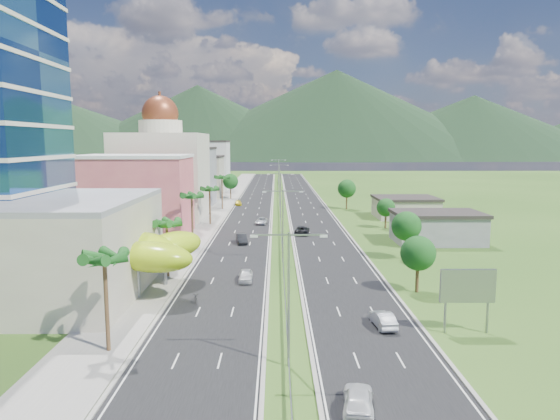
{
  "coord_description": "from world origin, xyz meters",
  "views": [
    {
      "loc": [
        -0.98,
        -63.21,
        17.98
      ],
      "look_at": [
        -0.36,
        17.23,
        7.0
      ],
      "focal_mm": 32.0,
      "sensor_mm": 36.0,
      "label": 1
    }
  ],
  "objects": [
    {
      "name": "car_dark_left",
      "position": [
        -7.17,
        24.37,
        0.85
      ],
      "size": [
        2.51,
        5.13,
        1.62
      ],
      "primitive_type": "imported",
      "rotation": [
        0.0,
        0.0,
        0.17
      ],
      "color": "black",
      "rests_on": "road_left"
    },
    {
      "name": "streetlight_median_d",
      "position": [
        0.0,
        95.0,
        6.75
      ],
      "size": [
        6.04,
        0.25,
        11.0
      ],
      "color": "gray",
      "rests_on": "ground"
    },
    {
      "name": "palm_tree_d",
      "position": [
        -15.5,
        45.0,
        7.54
      ],
      "size": [
        3.6,
        3.6,
        8.6
      ],
      "color": "#47301C",
      "rests_on": "ground"
    },
    {
      "name": "palm_tree_c",
      "position": [
        -15.5,
        22.0,
        8.5
      ],
      "size": [
        3.6,
        3.6,
        9.6
      ],
      "color": "#47301C",
      "rests_on": "ground"
    },
    {
      "name": "mountain_ridge",
      "position": [
        60.0,
        450.0,
        0.0
      ],
      "size": [
        860.0,
        140.0,
        90.0
      ],
      "primitive_type": null,
      "color": "black",
      "rests_on": "ground"
    },
    {
      "name": "streetlight_median_c",
      "position": [
        0.0,
        50.0,
        6.75
      ],
      "size": [
        6.04,
        0.25,
        11.0
      ],
      "color": "gray",
      "rests_on": "ground"
    },
    {
      "name": "ground",
      "position": [
        0.0,
        0.0,
        0.0
      ],
      "size": [
        500.0,
        500.0,
        0.0
      ],
      "primitive_type": "plane",
      "color": "#2D5119",
      "rests_on": "ground"
    },
    {
      "name": "sidewalk_left",
      "position": [
        -17.0,
        90.0,
        0.06
      ],
      "size": [
        7.0,
        260.0,
        0.12
      ],
      "primitive_type": "cube",
      "color": "gray",
      "rests_on": "ground"
    },
    {
      "name": "domed_building",
      "position": [
        -28.0,
        55.0,
        11.35
      ],
      "size": [
        20.0,
        20.0,
        28.7
      ],
      "color": "beige",
      "rests_on": "ground"
    },
    {
      "name": "leafy_tree_ra",
      "position": [
        16.0,
        -5.0,
        4.78
      ],
      "size": [
        4.2,
        4.2,
        6.9
      ],
      "color": "#47301C",
      "rests_on": "ground"
    },
    {
      "name": "palm_tree_b",
      "position": [
        -15.5,
        2.0,
        7.06
      ],
      "size": [
        3.6,
        3.6,
        8.1
      ],
      "color": "#47301C",
      "rests_on": "ground"
    },
    {
      "name": "pink_shophouse",
      "position": [
        -28.0,
        32.0,
        7.5
      ],
      "size": [
        20.0,
        15.0,
        15.0
      ],
      "primitive_type": "cube",
      "color": "#C6515F",
      "rests_on": "ground"
    },
    {
      "name": "car_yellow_far_left",
      "position": [
        -11.83,
        78.51,
        0.67
      ],
      "size": [
        2.31,
        4.54,
        1.26
      ],
      "primitive_type": "imported",
      "rotation": [
        0.0,
        0.0,
        0.13
      ],
      "color": "gold",
      "rests_on": "road_left"
    },
    {
      "name": "palm_tree_a",
      "position": [
        -15.5,
        -22.0,
        8.02
      ],
      "size": [
        3.6,
        3.6,
        9.1
      ],
      "color": "#47301C",
      "rests_on": "ground"
    },
    {
      "name": "leafy_tree_rb",
      "position": [
        19.0,
        12.0,
        5.18
      ],
      "size": [
        4.55,
        4.55,
        7.47
      ],
      "color": "#47301C",
      "rests_on": "ground"
    },
    {
      "name": "leafy_tree_rc",
      "position": [
        22.0,
        40.0,
        4.37
      ],
      "size": [
        3.85,
        3.85,
        6.33
      ],
      "color": "#47301C",
      "rests_on": "ground"
    },
    {
      "name": "road_right",
      "position": [
        7.5,
        90.0,
        0.02
      ],
      "size": [
        11.0,
        260.0,
        0.04
      ],
      "primitive_type": "cube",
      "color": "black",
      "rests_on": "ground"
    },
    {
      "name": "motorcycle",
      "position": [
        -10.07,
        -8.67,
        0.72
      ],
      "size": [
        0.93,
        2.19,
        1.36
      ],
      "primitive_type": "imported",
      "rotation": [
        0.0,
        0.0,
        0.14
      ],
      "color": "black",
      "rests_on": "road_left"
    },
    {
      "name": "car_dark_far_right",
      "position": [
        4.14,
        33.21,
        0.83
      ],
      "size": [
        3.3,
        5.94,
        1.57
      ],
      "primitive_type": "imported",
      "rotation": [
        0.0,
        0.0,
        3.02
      ],
      "color": "black",
      "rests_on": "road_right"
    },
    {
      "name": "car_white_near_left",
      "position": [
        -4.95,
        -0.23,
        0.79
      ],
      "size": [
        1.89,
        4.46,
        1.5
      ],
      "primitive_type": "imported",
      "rotation": [
        0.0,
        0.0,
        0.03
      ],
      "color": "silver",
      "rests_on": "road_left"
    },
    {
      "name": "median_guardrail",
      "position": [
        0.0,
        71.99,
        0.62
      ],
      "size": [
        0.1,
        216.06,
        0.76
      ],
      "color": "gray",
      "rests_on": "ground"
    },
    {
      "name": "streetlight_median_e",
      "position": [
        0.0,
        140.0,
        6.75
      ],
      "size": [
        6.04,
        0.25,
        11.0
      ],
      "color": "gray",
      "rests_on": "ground"
    },
    {
      "name": "lime_canopy",
      "position": [
        -20.0,
        -4.0,
        4.99
      ],
      "size": [
        18.0,
        15.0,
        7.4
      ],
      "color": "#9DC212",
      "rests_on": "ground"
    },
    {
      "name": "streetlight_median_a",
      "position": [
        0.0,
        -25.0,
        6.75
      ],
      "size": [
        6.04,
        0.25,
        11.0
      ],
      "color": "gray",
      "rests_on": "ground"
    },
    {
      "name": "road_left",
      "position": [
        -7.5,
        90.0,
        0.02
      ],
      "size": [
        11.0,
        260.0,
        0.04
      ],
      "primitive_type": "cube",
      "color": "black",
      "rests_on": "ground"
    },
    {
      "name": "car_silver_right",
      "position": [
        9.44,
        -16.41,
        0.8
      ],
      "size": [
        2.1,
        4.77,
        1.52
      ],
      "primitive_type": "imported",
      "rotation": [
        0.0,
        0.0,
        3.25
      ],
      "color": "#AEB0B6",
      "rests_on": "road_right"
    },
    {
      "name": "shed_near",
      "position": [
        28.0,
        25.0,
        2.5
      ],
      "size": [
        15.0,
        10.0,
        5.0
      ],
      "primitive_type": "cube",
      "color": "gray",
      "rests_on": "ground"
    },
    {
      "name": "car_white_near_right",
      "position": [
        4.5,
        -32.0,
        0.9
      ],
      "size": [
        2.77,
        5.28,
        1.71
      ],
      "primitive_type": "imported",
      "rotation": [
        0.0,
        0.0,
        2.99
      ],
      "color": "silver",
      "rests_on": "road_right"
    },
    {
      "name": "midrise_grey",
      "position": [
        -27.0,
        80.0,
        8.0
      ],
      "size": [
        16.0,
        15.0,
        16.0
      ],
      "primitive_type": "cube",
      "color": "gray",
      "rests_on": "ground"
    },
    {
      "name": "palm_tree_e",
      "position": [
        -15.5,
        70.0,
        8.31
      ],
      "size": [
        3.6,
        3.6,
        9.4
      ],
      "color": "#47301C",
      "rests_on": "ground"
    },
    {
      "name": "billboard",
      "position": [
        17.0,
        -18.0,
        4.42
      ],
      "size": [
        5.2,
        0.35,
        6.2
      ],
      "color": "gray",
      "rests_on": "ground"
    },
    {
      "name": "mall_podium",
      "position": [
        -32.0,
        -6.0,
        5.5
      ],
      "size": [
        30.0,
        24.0,
        11.0
      ],
      "primitive_type": "cube",
      "color": "#A29785",
      "rests_on": "ground"
    },
    {
      "name": "midrise_white",
      "position": [
        -27.0,
        125.0,
        9.0
      ],
      "size": [
        16.0,
        15.0,
        18.0
      ],
      "primitive_type": "cube",
      "color": "silver",
      "rests_on": "ground"
    },
    {
      "name": "midrise_beige",
      "position": [
        -27.0,
        102.0,
        6.5
      ],
      "size": [
        16.0,
        15.0,
        13.0
      ],
      "primitive_type": "cube",
      "color": "#A29785",
      "rests_on": "ground"
    },
    {
      "name": "car_silver_mid_left",
      "position": [
        -4.24,
        45.28,
        0.72
      ],
      "size": [
        2.66,
        5.04,
        1.35
      ],
      "primitive_type": "imported",
      "rotation": [
        0.0,
        0.0,
        -0.09
      ],
      "color": "#B7BBC0",
      "rests_on": "road_left"
    },
    {
      "name": "leafy_tree_lfar",
      "position": [
        -15.5,
        95.0,
        5.58
      ],
      "size": [
        4.9,
        4.9,
        8.05
      ],
      "color": "#47301C",
      "rests_on": "ground"
    },
    {
      "name": "leafy_tree_rd",
      "position": [
        18.0,
        70.0,
        5.58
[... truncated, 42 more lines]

